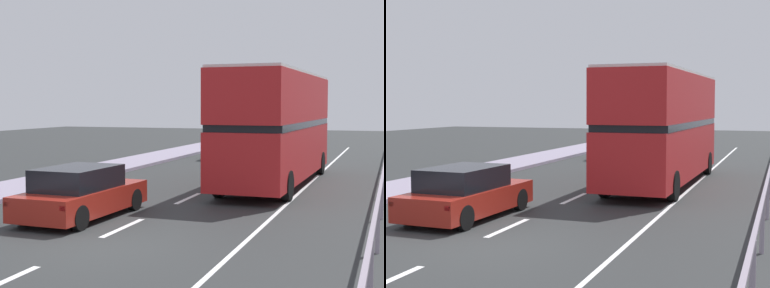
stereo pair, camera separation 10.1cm
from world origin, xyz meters
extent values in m
cube|color=#2A2C2D|center=(0.00, 0.00, -0.05)|extent=(75.09, 120.00, 0.10)
cube|color=silver|center=(0.00, 1.85, 0.00)|extent=(0.16, 2.33, 0.01)
cube|color=silver|center=(0.00, 6.75, 0.00)|extent=(0.16, 2.33, 0.01)
cube|color=silver|center=(0.00, 11.64, 0.00)|extent=(0.16, 2.33, 0.01)
cube|color=silver|center=(0.00, 16.54, 0.00)|extent=(0.16, 2.33, 0.01)
cube|color=silver|center=(0.00, 21.44, 0.00)|extent=(0.16, 2.33, 0.01)
cube|color=silver|center=(0.00, 26.33, 0.00)|extent=(0.16, 2.33, 0.01)
cube|color=silver|center=(3.31, 9.00, 0.00)|extent=(0.12, 46.00, 0.01)
cylinder|color=gray|center=(6.18, -2.45, 0.57)|extent=(0.10, 0.10, 1.14)
cylinder|color=gray|center=(6.18, 1.36, 0.57)|extent=(0.10, 0.10, 1.14)
cylinder|color=gray|center=(6.18, 5.18, 0.57)|extent=(0.10, 0.10, 1.14)
cube|color=red|center=(2.12, 11.08, 1.31)|extent=(2.69, 10.77, 1.91)
cube|color=black|center=(2.12, 11.08, 2.38)|extent=(2.70, 10.34, 0.24)
cube|color=red|center=(2.12, 11.08, 3.39)|extent=(2.69, 10.77, 1.77)
cube|color=silver|center=(2.12, 11.08, 4.32)|extent=(2.63, 10.55, 0.10)
cube|color=black|center=(2.21, 16.42, 1.40)|extent=(2.26, 0.08, 1.34)
cube|color=yellow|center=(2.21, 16.42, 3.83)|extent=(1.51, 0.06, 0.28)
cylinder|color=black|center=(1.03, 15.06, 0.50)|extent=(0.30, 1.00, 1.00)
cylinder|color=black|center=(3.34, 15.03, 0.50)|extent=(0.30, 1.00, 1.00)
cylinder|color=black|center=(0.90, 7.34, 0.50)|extent=(0.30, 1.00, 1.00)
cylinder|color=black|center=(3.21, 7.30, 0.50)|extent=(0.30, 1.00, 1.00)
cube|color=maroon|center=(-1.66, 2.72, 0.51)|extent=(2.01, 4.44, 0.65)
cube|color=black|center=(-1.67, 2.50, 1.13)|extent=(1.71, 2.47, 0.60)
cube|color=red|center=(-2.57, 0.59, 0.67)|extent=(0.16, 0.07, 0.12)
cube|color=red|center=(-0.92, 0.53, 0.67)|extent=(0.16, 0.07, 0.12)
cylinder|color=black|center=(-2.45, 4.24, 0.32)|extent=(0.22, 0.65, 0.64)
cylinder|color=black|center=(-0.77, 4.17, 0.32)|extent=(0.22, 0.65, 0.64)
cylinder|color=black|center=(-2.56, 1.26, 0.32)|extent=(0.22, 0.65, 0.64)
cylinder|color=black|center=(-0.88, 1.20, 0.32)|extent=(0.22, 0.65, 0.64)
cube|color=#414D50|center=(-2.80, 21.29, 0.52)|extent=(1.97, 4.34, 0.68)
cube|color=black|center=(-2.79, 21.08, 1.12)|extent=(1.67, 2.41, 0.51)
cube|color=red|center=(-3.49, 19.16, 0.69)|extent=(0.16, 0.07, 0.12)
cube|color=red|center=(-1.91, 19.23, 0.69)|extent=(0.16, 0.07, 0.12)
cylinder|color=black|center=(-3.67, 22.68, 0.32)|extent=(0.23, 0.65, 0.64)
cylinder|color=black|center=(-2.05, 22.76, 0.32)|extent=(0.23, 0.65, 0.64)
cylinder|color=black|center=(-3.54, 19.82, 0.32)|extent=(0.23, 0.65, 0.64)
cylinder|color=black|center=(-1.92, 19.90, 0.32)|extent=(0.23, 0.65, 0.64)
camera|label=1|loc=(6.49, -11.27, 3.14)|focal=54.19mm
camera|label=2|loc=(6.58, -11.24, 3.14)|focal=54.19mm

